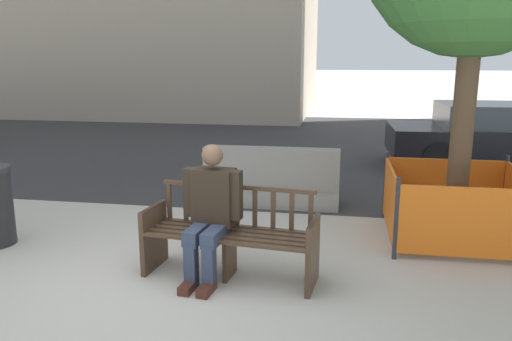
# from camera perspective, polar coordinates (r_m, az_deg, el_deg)

# --- Properties ---
(ground_plane) EXTENTS (200.00, 200.00, 0.00)m
(ground_plane) POSITION_cam_1_polar(r_m,az_deg,el_deg) (4.80, -12.30, -13.74)
(ground_plane) COLOR #B7B2A8
(street_asphalt) EXTENTS (120.00, 12.00, 0.01)m
(street_asphalt) POSITION_cam_1_polar(r_m,az_deg,el_deg) (12.95, 2.23, 3.24)
(street_asphalt) COLOR #333335
(street_asphalt) RESTS_ON ground
(street_bench) EXTENTS (1.74, 0.70, 0.88)m
(street_bench) POSITION_cam_1_polar(r_m,az_deg,el_deg) (4.93, -2.94, -7.71)
(street_bench) COLOR #473323
(street_bench) RESTS_ON ground
(seated_person) EXTENTS (0.59, 0.75, 1.31)m
(seated_person) POSITION_cam_1_polar(r_m,az_deg,el_deg) (4.85, -5.23, -4.45)
(seated_person) COLOR #2D2319
(seated_person) RESTS_ON ground
(jersey_barrier_centre) EXTENTS (2.00, 0.69, 0.84)m
(jersey_barrier_centre) POSITION_cam_1_polar(r_m,az_deg,el_deg) (7.39, 1.73, -1.23)
(jersey_barrier_centre) COLOR gray
(jersey_barrier_centre) RESTS_ON ground
(construction_fence) EXTENTS (1.55, 1.55, 0.90)m
(construction_fence) POSITION_cam_1_polar(r_m,az_deg,el_deg) (6.35, 21.86, -3.44)
(construction_fence) COLOR #2D2D33
(construction_fence) RESTS_ON ground
(car_sedan_mid) EXTENTS (4.35, 2.03, 1.27)m
(car_sedan_mid) POSITION_cam_1_polar(r_m,az_deg,el_deg) (10.87, 26.23, 3.59)
(car_sedan_mid) COLOR black
(car_sedan_mid) RESTS_ON ground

